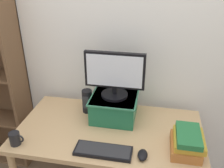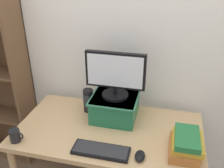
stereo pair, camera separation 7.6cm
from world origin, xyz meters
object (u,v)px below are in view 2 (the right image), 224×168
desk (109,137)px  keyboard (101,150)px  book_stack (186,144)px  computer_mouse (140,156)px  desk_speaker (88,100)px  riser_box (115,106)px  computer_monitor (115,74)px  coffee_mug (15,136)px

desk → keyboard: 0.27m
desk → book_stack: 0.58m
keyboard → computer_mouse: size_ratio=3.61×
desk_speaker → riser_box: bearing=-6.8°
desk → desk_speaker: bearing=138.2°
computer_monitor → desk_speaker: (-0.23, 0.03, -0.27)m
computer_mouse → coffee_mug: (-0.85, -0.04, 0.03)m
riser_box → desk: bearing=-92.4°
desk → keyboard: keyboard is taller
keyboard → desk_speaker: 0.52m
riser_box → computer_monitor: size_ratio=0.80×
computer_monitor → desk_speaker: bearing=172.9°
computer_monitor → desk: bearing=-92.4°
book_stack → desk: bearing=166.0°
book_stack → desk_speaker: bearing=156.4°
desk_speaker → coffee_mug: bearing=-127.0°
computer_mouse → computer_monitor: bearing=121.5°
computer_monitor → book_stack: (0.53, -0.31, -0.30)m
keyboard → coffee_mug: 0.60m
desk → riser_box: size_ratio=3.80×
riser_box → computer_mouse: riser_box is taller
computer_monitor → keyboard: (0.00, -0.43, -0.36)m
keyboard → computer_mouse: bearing=0.8°
riser_box → desk_speaker: (-0.23, 0.03, -0.00)m
computer_mouse → coffee_mug: bearing=-177.6°
riser_box → computer_mouse: 0.50m
book_stack → desk_speaker: (-0.76, 0.33, 0.03)m
book_stack → computer_monitor: bearing=150.2°
computer_mouse → desk_speaker: size_ratio=0.54×
desk → computer_mouse: (0.27, -0.25, 0.09)m
coffee_mug → desk_speaker: bearing=53.0°
desk → riser_box: riser_box is taller
desk → computer_monitor: computer_monitor is taller
computer_monitor → coffee_mug: bearing=-142.5°
riser_box → desk_speaker: bearing=173.2°
desk_speaker → computer_mouse: bearing=-42.7°
computer_monitor → book_stack: 0.68m
keyboard → riser_box: bearing=90.5°
keyboard → book_stack: book_stack is taller
coffee_mug → desk: bearing=25.9°
computer_monitor → computer_mouse: (0.26, -0.42, -0.35)m
computer_monitor → coffee_mug: (-0.60, -0.46, -0.32)m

